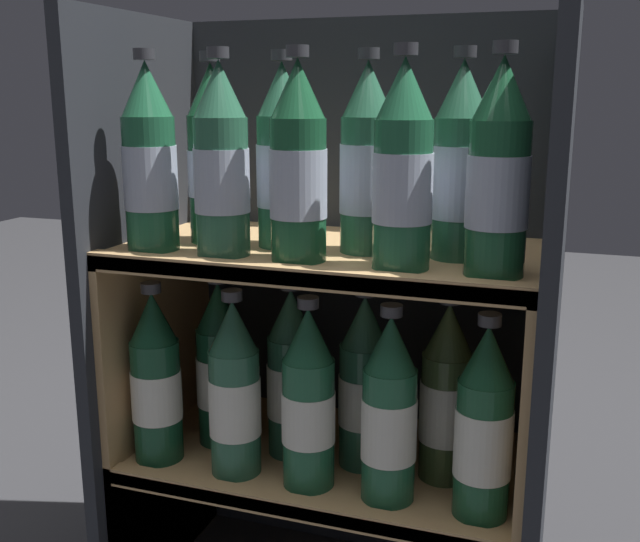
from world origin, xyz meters
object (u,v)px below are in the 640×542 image
object	(u,v)px
bottle_lower_back_1	(292,377)
bottle_lower_back_3	(446,398)
bottle_upper_back_2	(367,165)
bottle_lower_front_2	(307,403)
bottle_lower_front_0	(156,382)
bottle_lower_front_4	(484,428)
bottle_upper_front_4	(498,175)
bottle_upper_front_1	(221,166)
bottle_upper_front_0	(150,163)
bottle_lower_back_0	(220,368)
bottle_upper_back_1	(283,162)
bottle_upper_front_2	(298,169)
bottle_upper_front_3	(403,172)
bottle_lower_back_2	(364,386)
bottle_lower_front_1	(235,393)
bottle_upper_back_0	(213,159)
bottle_lower_front_3	(389,415)

from	to	relation	value
bottle_lower_back_1	bottle_lower_back_3	xyz separation A→B (m)	(0.22, 0.00, -0.00)
bottle_upper_back_2	bottle_lower_front_2	xyz separation A→B (m)	(-0.06, -0.08, -0.31)
bottle_lower_front_0	bottle_lower_front_2	world-z (taller)	same
bottle_lower_front_2	bottle_lower_front_4	xyz separation A→B (m)	(0.23, -0.00, -0.00)
bottle_upper_front_4	bottle_lower_front_4	bearing A→B (deg)	-180.00
bottle_lower_back_1	bottle_upper_front_1	bearing A→B (deg)	-128.07
bottle_upper_front_0	bottle_upper_front_1	xyz separation A→B (m)	(0.10, 0.00, 0.00)
bottle_lower_front_4	bottle_lower_back_0	world-z (taller)	same
bottle_lower_front_4	bottle_lower_back_3	bearing A→B (deg)	126.78
bottle_upper_back_1	bottle_lower_back_3	world-z (taller)	bottle_upper_back_1
bottle_upper_front_2	bottle_upper_front_3	xyz separation A→B (m)	(0.13, 0.00, 0.00)
bottle_upper_front_4	bottle_upper_back_1	world-z (taller)	same
bottle_lower_back_2	bottle_upper_front_1	bearing A→B (deg)	-155.01
bottle_lower_front_1	bottle_lower_front_0	bearing A→B (deg)	-180.00
bottle_upper_back_1	bottle_lower_back_3	bearing A→B (deg)	0.00
bottle_upper_front_4	bottle_lower_back_1	size ratio (longest dim) A/B	1.00
bottle_upper_front_1	bottle_lower_back_2	size ratio (longest dim) A/B	1.00
bottle_upper_back_0	bottle_lower_back_3	size ratio (longest dim) A/B	1.00
bottle_lower_back_1	bottle_lower_back_2	bearing A→B (deg)	0.00
bottle_upper_front_3	bottle_upper_back_1	distance (m)	0.20
bottle_upper_back_2	bottle_lower_back_3	distance (m)	0.33
bottle_lower_front_3	bottle_lower_back_3	world-z (taller)	same
bottle_upper_front_1	bottle_lower_front_1	xyz separation A→B (m)	(0.01, 0.00, -0.31)
bottle_lower_back_3	bottle_upper_front_3	bearing A→B (deg)	-122.00
bottle_lower_front_1	bottle_lower_front_2	xyz separation A→B (m)	(0.11, 0.00, 0.00)
bottle_upper_front_1	bottle_lower_front_0	xyz separation A→B (m)	(-0.11, -0.00, -0.31)
bottle_lower_back_2	bottle_upper_back_1	bearing A→B (deg)	180.00
bottle_upper_back_0	bottle_upper_back_1	distance (m)	0.10
bottle_upper_back_2	bottle_upper_back_1	bearing A→B (deg)	180.00
bottle_upper_front_1	bottle_lower_front_2	world-z (taller)	bottle_upper_front_1
bottle_upper_front_2	bottle_lower_back_1	size ratio (longest dim) A/B	1.00
bottle_lower_back_1	bottle_upper_back_1	bearing A→B (deg)	180.00
bottle_upper_front_1	bottle_lower_back_0	distance (m)	0.32
bottle_upper_back_0	bottle_lower_back_1	xyz separation A→B (m)	(0.11, -0.00, -0.31)
bottle_upper_front_2	bottle_upper_front_4	size ratio (longest dim) A/B	1.00
bottle_upper_front_2	bottle_lower_front_3	size ratio (longest dim) A/B	1.00
bottle_lower_front_3	bottle_lower_back_2	world-z (taller)	same
bottle_lower_front_4	bottle_lower_back_3	world-z (taller)	same
bottle_lower_front_3	bottle_lower_back_0	xyz separation A→B (m)	(-0.28, 0.08, 0.00)
bottle_upper_front_4	bottle_upper_back_0	xyz separation A→B (m)	(-0.40, 0.08, 0.00)
bottle_upper_back_0	bottle_lower_back_1	distance (m)	0.33
bottle_lower_front_3	bottle_lower_front_4	distance (m)	0.12
bottle_lower_back_3	bottle_upper_back_2	bearing A→B (deg)	180.00
bottle_upper_front_0	bottle_lower_back_3	xyz separation A→B (m)	(0.39, 0.08, -0.31)
bottle_upper_back_2	bottle_lower_front_3	xyz separation A→B (m)	(0.06, -0.08, -0.31)
bottle_lower_front_4	bottle_lower_back_1	xyz separation A→B (m)	(-0.28, 0.08, 0.00)
bottle_upper_front_1	bottle_upper_front_3	bearing A→B (deg)	-0.00
bottle_lower_back_1	bottle_lower_back_3	world-z (taller)	same
bottle_upper_front_1	bottle_lower_back_0	bearing A→B (deg)	123.07
bottle_lower_front_0	bottle_upper_front_2	bearing A→B (deg)	0.00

